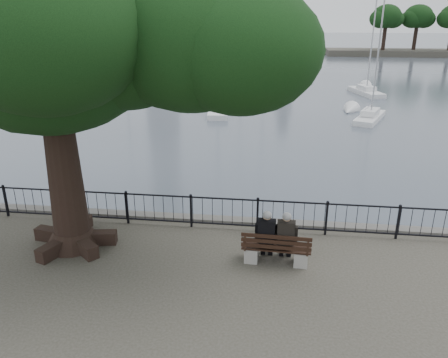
% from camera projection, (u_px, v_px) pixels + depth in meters
% --- Properties ---
extents(harbor, '(260.00, 260.00, 1.20)m').
position_uv_depth(harbor, '(226.00, 235.00, 13.84)').
color(harbor, '#524E49').
rests_on(harbor, ground).
extents(railing, '(22.06, 0.06, 1.00)m').
position_uv_depth(railing, '(224.00, 212.00, 13.00)').
color(railing, black).
rests_on(railing, ground).
extents(bench, '(1.78, 0.60, 0.93)m').
position_uv_depth(bench, '(276.00, 252.00, 11.24)').
color(bench, gray).
rests_on(bench, ground).
extents(person_left, '(0.44, 0.74, 1.48)m').
position_uv_depth(person_left, '(267.00, 237.00, 11.25)').
color(person_left, black).
rests_on(person_left, ground).
extents(person_right, '(0.44, 0.74, 1.48)m').
position_uv_depth(person_right, '(286.00, 239.00, 11.18)').
color(person_right, black).
rests_on(person_right, ground).
extents(tree, '(10.64, 7.43, 8.69)m').
position_uv_depth(tree, '(80.00, 30.00, 10.31)').
color(tree, black).
rests_on(tree, ground).
extents(lion_monument, '(5.70, 5.70, 8.48)m').
position_uv_depth(lion_monument, '(286.00, 56.00, 56.64)').
color(lion_monument, '#524E49').
rests_on(lion_monument, ground).
extents(sailboat_b, '(2.10, 5.46, 10.90)m').
position_uv_depth(sailboat_b, '(218.00, 109.00, 33.52)').
color(sailboat_b, white).
rests_on(sailboat_b, ground).
extents(sailboat_d, '(3.04, 4.99, 8.51)m').
position_uv_depth(sailboat_d, '(370.00, 116.00, 31.27)').
color(sailboat_d, white).
rests_on(sailboat_d, ground).
extents(sailboat_e, '(1.34, 4.76, 11.34)m').
position_uv_depth(sailboat_e, '(128.00, 94.00, 39.68)').
color(sailboat_e, white).
rests_on(sailboat_e, ground).
extents(sailboat_f, '(3.86, 5.98, 11.01)m').
position_uv_depth(sailboat_f, '(264.00, 90.00, 42.25)').
color(sailboat_f, white).
rests_on(sailboat_f, ground).
extents(sailboat_g, '(2.88, 5.57, 10.04)m').
position_uv_depth(sailboat_g, '(366.00, 91.00, 41.75)').
color(sailboat_g, white).
rests_on(sailboat_g, ground).
extents(sailboat_h, '(3.21, 5.32, 11.85)m').
position_uv_depth(sailboat_h, '(241.00, 80.00, 48.87)').
color(sailboat_h, white).
rests_on(sailboat_h, ground).
extents(far_shore, '(30.00, 8.60, 9.18)m').
position_uv_depth(far_shore, '(414.00, 34.00, 80.59)').
color(far_shore, '#39352B').
rests_on(far_shore, ground).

